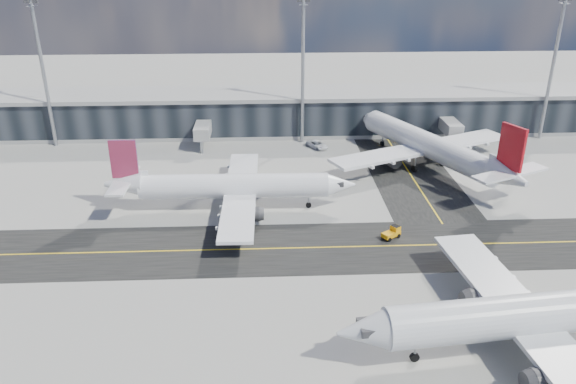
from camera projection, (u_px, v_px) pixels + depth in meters
name	position (u px, v px, depth m)	size (l,w,h in m)	color
ground	(328.00, 263.00, 72.02)	(300.00, 300.00, 0.00)	gray
taxiway_lanes	(346.00, 224.00, 81.98)	(180.00, 63.00, 0.03)	black
terminal_concourse	(300.00, 113.00, 120.49)	(152.00, 19.80, 8.80)	black
floodlight_masts	(303.00, 66.00, 109.48)	(102.50, 0.70, 28.90)	gray
airliner_af	(230.00, 186.00, 85.19)	(37.99, 32.31, 11.29)	white
airliner_redtail	(429.00, 146.00, 100.56)	(35.97, 41.69, 12.97)	white
airliner_near	(547.00, 314.00, 55.25)	(42.53, 36.33, 12.59)	silver
baggage_tug	(392.00, 232.00, 77.83)	(2.94, 2.56, 1.69)	#F19F0C
service_van	(317.00, 145.00, 112.00)	(2.37, 5.14, 1.43)	white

